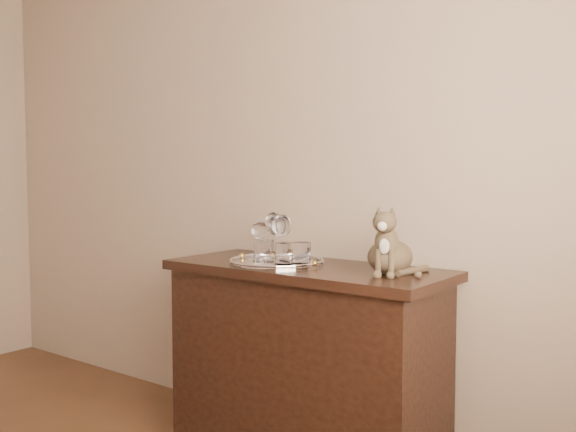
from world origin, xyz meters
name	(u,v)px	position (x,y,z in m)	size (l,w,h in m)	color
wall_back	(245,149)	(0.00, 2.25, 1.35)	(4.00, 0.10, 2.70)	tan
sideboard	(306,366)	(0.60, 1.94, 0.42)	(1.20, 0.50, 0.85)	black
tray	(277,263)	(0.47, 1.91, 0.85)	(0.40, 0.40, 0.01)	silver
wine_glass_a	(273,235)	(0.39, 1.99, 0.96)	(0.08, 0.08, 0.20)	white
wine_glass_b	(283,237)	(0.45, 1.98, 0.96)	(0.07, 0.07, 0.20)	white
wine_glass_c	(259,241)	(0.40, 1.88, 0.95)	(0.07, 0.07, 0.18)	white
wine_glass_d	(277,237)	(0.45, 1.94, 0.96)	(0.07, 0.07, 0.20)	white
tumbler_a	(284,253)	(0.54, 1.87, 0.90)	(0.08, 0.08, 0.09)	silver
tumbler_b	(265,253)	(0.50, 1.80, 0.91)	(0.09, 0.09, 0.10)	white
tumbler_c	(301,253)	(0.58, 1.93, 0.90)	(0.08, 0.08, 0.09)	white
cat	(390,240)	(0.98, 1.95, 0.98)	(0.26, 0.24, 0.26)	#47362A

